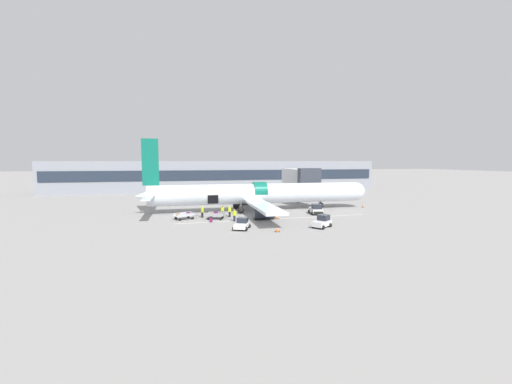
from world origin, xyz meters
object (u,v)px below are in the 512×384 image
object	(u,v)px
ground_crew_driver	(230,211)
ground_crew_supervisor	(202,211)
baggage_cart_loading	(216,215)
ground_crew_loader_a	(234,215)
suitcase_on_tarmac_upright	(211,220)
airplane	(256,194)
baggage_tug_rear	(322,222)
baggage_tug_lead	(242,224)
baggage_cart_queued	(185,216)
ground_crew_loader_b	(223,211)
baggage_tug_mid	(316,210)

from	to	relation	value
ground_crew_driver	ground_crew_supervisor	distance (m)	4.14
baggage_cart_loading	ground_crew_loader_a	distance (m)	3.43
ground_crew_supervisor	suitcase_on_tarmac_upright	size ratio (longest dim) A/B	2.36
airplane	baggage_tug_rear	bearing A→B (deg)	-70.98
baggage_tug_lead	baggage_tug_rear	xyz separation A→B (m)	(10.32, -1.28, 0.07)
airplane	baggage_cart_queued	xyz separation A→B (m)	(-12.04, -5.58, -2.37)
ground_crew_loader_b	suitcase_on_tarmac_upright	size ratio (longest dim) A/B	2.12
baggage_tug_mid	baggage_cart_queued	world-z (taller)	baggage_tug_mid
airplane	ground_crew_driver	size ratio (longest dim) A/B	23.09
baggage_cart_loading	airplane	bearing A→B (deg)	40.17
baggage_tug_lead	baggage_cart_queued	bearing A→B (deg)	129.58
ground_crew_supervisor	airplane	bearing A→B (deg)	26.91
baggage_cart_loading	ground_crew_loader_a	size ratio (longest dim) A/B	2.01
ground_crew_driver	suitcase_on_tarmac_upright	xyz separation A→B (m)	(-3.15, -3.60, -0.59)
airplane	ground_crew_loader_a	size ratio (longest dim) A/B	23.03
baggage_cart_queued	ground_crew_supervisor	size ratio (longest dim) A/B	2.07
baggage_tug_lead	airplane	bearing A→B (deg)	70.34
baggage_tug_rear	baggage_cart_queued	xyz separation A→B (m)	(-17.33, 9.77, -0.19)
baggage_tug_mid	baggage_tug_rear	distance (m)	10.22
baggage_tug_rear	ground_crew_driver	bearing A→B (deg)	136.18
baggage_cart_queued	ground_crew_loader_a	xyz separation A→B (m)	(6.87, -3.23, 0.42)
airplane	baggage_cart_loading	bearing A→B (deg)	-139.83
baggage_tug_rear	baggage_cart_queued	size ratio (longest dim) A/B	0.85
baggage_tug_rear	ground_crew_driver	size ratio (longest dim) A/B	1.81
baggage_tug_rear	ground_crew_loader_b	distance (m)	16.17
baggage_tug_lead	baggage_cart_queued	world-z (taller)	baggage_tug_lead
ground_crew_driver	baggage_tug_rear	bearing A→B (deg)	-43.82
suitcase_on_tarmac_upright	ground_crew_loader_b	bearing A→B (deg)	64.98
baggage_cart_loading	ground_crew_supervisor	size ratio (longest dim) A/B	1.96
ground_crew_loader_b	ground_crew_supervisor	bearing A→B (deg)	-167.23
ground_crew_loader_a	ground_crew_supervisor	world-z (taller)	ground_crew_supervisor
airplane	suitcase_on_tarmac_upright	xyz separation A→B (m)	(-8.49, -8.75, -2.54)
baggage_cart_queued	suitcase_on_tarmac_upright	distance (m)	4.76
ground_crew_driver	suitcase_on_tarmac_upright	world-z (taller)	ground_crew_driver
ground_crew_driver	ground_crew_loader_b	bearing A→B (deg)	132.82
baggage_tug_mid	ground_crew_supervisor	size ratio (longest dim) A/B	1.94
ground_crew_loader_b	ground_crew_driver	bearing A→B (deg)	-47.18
baggage_tug_lead	ground_crew_driver	size ratio (longest dim) A/B	1.82
baggage_tug_rear	baggage_tug_mid	bearing A→B (deg)	70.79
airplane	baggage_cart_queued	distance (m)	13.48
ground_crew_driver	baggage_cart_queued	bearing A→B (deg)	-176.26
baggage_tug_rear	ground_crew_supervisor	distance (m)	18.14
ground_crew_supervisor	baggage_cart_loading	bearing A→B (deg)	-38.59
baggage_tug_lead	baggage_cart_loading	size ratio (longest dim) A/B	0.91
ground_crew_loader_b	baggage_cart_loading	bearing A→B (deg)	-118.21
baggage_cart_queued	ground_crew_supervisor	world-z (taller)	ground_crew_supervisor
ground_crew_loader_a	ground_crew_supervisor	size ratio (longest dim) A/B	0.98
baggage_tug_mid	ground_crew_loader_a	world-z (taller)	ground_crew_loader_a
baggage_tug_rear	ground_crew_loader_a	size ratio (longest dim) A/B	1.81
ground_crew_loader_a	ground_crew_loader_b	size ratio (longest dim) A/B	1.09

